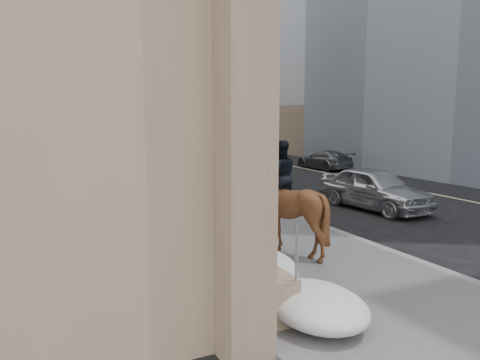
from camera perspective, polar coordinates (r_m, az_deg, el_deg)
name	(u,v)px	position (r m, az deg, el deg)	size (l,w,h in m)	color
ground	(316,278)	(10.41, 9.25, -11.68)	(140.00, 140.00, 0.00)	black
sidewalk	(173,198)	(19.17, -8.12, -2.18)	(5.00, 80.00, 0.12)	#545457
curb	(232,193)	(20.10, -0.99, -1.60)	(0.24, 80.00, 0.12)	slate
lane_line	(374,182)	(24.44, 16.04, -0.27)	(0.15, 70.00, 0.01)	#BFB78C
limestone_building	(14,7)	(28.45, -25.86, 18.44)	(6.10, 44.00, 18.00)	#9F8468
far_podium	(447,140)	(27.81, 23.94, 4.49)	(2.00, 80.00, 4.00)	#7F6752
bg_building_mid	(86,33)	(69.45, -18.25, 16.66)	(30.00, 12.00, 28.00)	slate
bg_building_far	(7,68)	(80.23, -26.54, 12.16)	(24.00, 12.00, 20.00)	gray
streetlight_mid	(200,90)	(23.55, -4.90, 10.88)	(1.71, 0.24, 8.00)	#2D2D30
streetlight_far	(118,99)	(42.82, -14.63, 9.52)	(1.71, 0.24, 8.00)	#2D2D30
traffic_signal	(146,104)	(30.96, -11.42, 9.08)	(4.10, 0.22, 6.00)	#2D2D30
snow_bank	(151,199)	(16.92, -10.79, -2.25)	(1.70, 18.10, 0.76)	silver
mounted_horse_left	(211,210)	(11.67, -3.61, -3.71)	(1.68, 2.34, 2.57)	#4A3216
mounted_horse_right	(282,206)	(11.30, 5.17, -3.15)	(2.21, 2.37, 2.75)	#472814
pedestrian	(242,205)	(12.54, 0.21, -3.01)	(1.12, 0.46, 1.90)	black
car_silver	(374,188)	(17.68, 16.07, -0.99)	(1.81, 4.50, 1.53)	silver
car_grey	(324,160)	(29.19, 10.21, 2.44)	(1.64, 4.04, 1.17)	#505357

